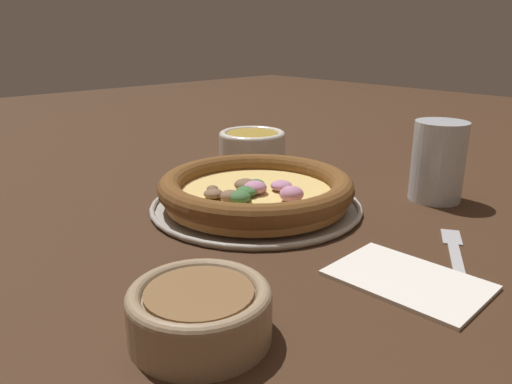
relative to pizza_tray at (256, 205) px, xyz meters
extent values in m
plane|color=#3D2616|center=(0.00, 0.00, 0.00)|extent=(3.00, 3.00, 0.00)
cylinder|color=#B7B2A8|center=(0.00, 0.00, 0.00)|extent=(0.29, 0.29, 0.01)
torus|color=#B7B2A8|center=(0.00, 0.00, 0.00)|extent=(0.30, 0.30, 0.01)
cylinder|color=#BC7F42|center=(0.00, 0.00, 0.01)|extent=(0.25, 0.25, 0.01)
torus|color=brown|center=(0.00, 0.00, 0.03)|extent=(0.27, 0.27, 0.03)
cylinder|color=#A32D19|center=(0.00, 0.00, 0.02)|extent=(0.22, 0.22, 0.00)
cylinder|color=#EAC670|center=(0.00, 0.00, 0.02)|extent=(0.21, 0.21, 0.00)
ellipsoid|color=#3D6B38|center=(0.00, 0.00, 0.03)|extent=(0.03, 0.03, 0.01)
ellipsoid|color=#3D6B38|center=(0.01, -0.02, 0.03)|extent=(0.03, 0.03, 0.01)
ellipsoid|color=#C17FA3|center=(0.03, 0.02, 0.03)|extent=(0.04, 0.04, 0.01)
ellipsoid|color=brown|center=(-0.03, -0.05, 0.03)|extent=(0.02, 0.02, 0.01)
ellipsoid|color=brown|center=(-0.01, -0.01, 0.03)|extent=(0.04, 0.04, 0.02)
ellipsoid|color=#C17FA3|center=(0.07, 0.00, 0.03)|extent=(0.04, 0.04, 0.02)
ellipsoid|color=brown|center=(-0.01, -0.07, 0.03)|extent=(0.04, 0.04, 0.01)
ellipsoid|color=#3D6B38|center=(0.03, -0.05, 0.03)|extent=(0.04, 0.04, 0.02)
ellipsoid|color=#C17FA3|center=(0.01, -0.01, 0.03)|extent=(0.04, 0.04, 0.02)
ellipsoid|color=#3D6B38|center=(0.01, -0.03, 0.03)|extent=(0.03, 0.03, 0.01)
ellipsoid|color=brown|center=(0.02, -0.06, 0.03)|extent=(0.03, 0.03, 0.02)
ellipsoid|color=brown|center=(0.02, -0.04, 0.03)|extent=(0.02, 0.02, 0.01)
cylinder|color=silver|center=(-0.19, 0.17, 0.02)|extent=(0.12, 0.12, 0.05)
torus|color=silver|center=(-0.19, 0.17, 0.05)|extent=(0.12, 0.12, 0.01)
cylinder|color=olive|center=(-0.19, 0.17, 0.05)|extent=(0.10, 0.10, 0.00)
cylinder|color=#9E8466|center=(0.20, -0.24, 0.02)|extent=(0.12, 0.12, 0.04)
torus|color=#9E8466|center=(0.20, -0.24, 0.03)|extent=(0.12, 0.12, 0.01)
cylinder|color=brown|center=(0.20, -0.24, 0.04)|extent=(0.09, 0.09, 0.00)
cylinder|color=silver|center=(0.15, 0.22, 0.05)|extent=(0.08, 0.08, 0.12)
cube|color=white|center=(0.26, -0.03, 0.00)|extent=(0.15, 0.11, 0.01)
cube|color=#B7B7BC|center=(0.29, 0.02, 0.00)|extent=(0.09, 0.13, 0.00)
cube|color=#B7B7BC|center=(0.24, 0.10, 0.00)|extent=(0.04, 0.05, 0.00)
camera|label=1|loc=(0.49, -0.45, 0.24)|focal=35.00mm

